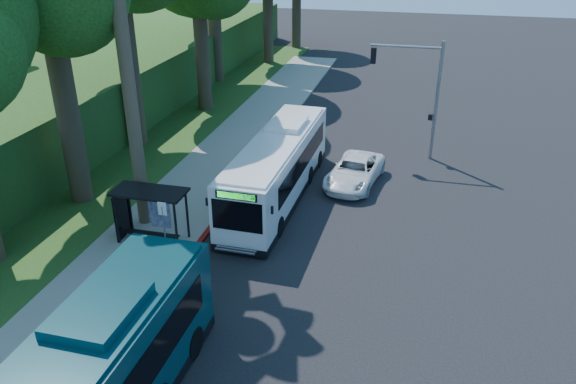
# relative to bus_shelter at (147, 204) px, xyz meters

# --- Properties ---
(ground) EXTENTS (140.00, 140.00, 0.00)m
(ground) POSITION_rel_bus_shelter_xyz_m (7.26, 2.86, -1.81)
(ground) COLOR black
(ground) RESTS_ON ground
(sidewalk) EXTENTS (4.50, 70.00, 0.12)m
(sidewalk) POSITION_rel_bus_shelter_xyz_m (-0.04, 2.86, -1.75)
(sidewalk) COLOR gray
(sidewalk) RESTS_ON ground
(red_curb) EXTENTS (0.25, 30.00, 0.13)m
(red_curb) POSITION_rel_bus_shelter_xyz_m (2.26, -1.14, -1.74)
(red_curb) COLOR maroon
(red_curb) RESTS_ON ground
(grass_verge) EXTENTS (8.00, 70.00, 0.06)m
(grass_verge) POSITION_rel_bus_shelter_xyz_m (-5.74, 7.86, -1.78)
(grass_verge) COLOR #234719
(grass_verge) RESTS_ON ground
(bus_shelter) EXTENTS (3.20, 1.51, 2.55)m
(bus_shelter) POSITION_rel_bus_shelter_xyz_m (0.00, 0.00, 0.00)
(bus_shelter) COLOR black
(bus_shelter) RESTS_ON ground
(stop_sign_pole) EXTENTS (0.35, 0.06, 3.17)m
(stop_sign_pole) POSITION_rel_bus_shelter_xyz_m (1.86, -2.14, 0.28)
(stop_sign_pole) COLOR gray
(stop_sign_pole) RESTS_ON ground
(traffic_signal_pole) EXTENTS (4.10, 0.30, 7.00)m
(traffic_signal_pole) POSITION_rel_bus_shelter_xyz_m (11.04, 12.86, 2.62)
(traffic_signal_pole) COLOR gray
(traffic_signal_pole) RESTS_ON ground
(hillside_backdrop) EXTENTS (24.00, 60.00, 8.80)m
(hillside_backdrop) POSITION_rel_bus_shelter_xyz_m (-19.04, 17.96, 0.63)
(hillside_backdrop) COLOR #234719
(hillside_backdrop) RESTS_ON ground
(white_bus) EXTENTS (2.84, 11.95, 3.55)m
(white_bus) POSITION_rel_bus_shelter_xyz_m (4.45, 5.62, -0.08)
(white_bus) COLOR silver
(white_bus) RESTS_ON ground
(pickup) EXTENTS (3.12, 5.45, 1.43)m
(pickup) POSITION_rel_bus_shelter_xyz_m (8.08, 8.19, -1.09)
(pickup) COLOR white
(pickup) RESTS_ON ground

